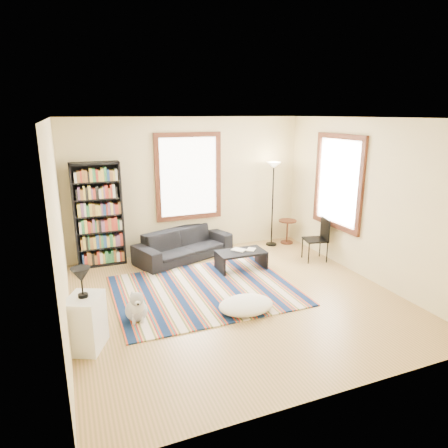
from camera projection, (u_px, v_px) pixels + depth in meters
name	position (u px, v px, depth m)	size (l,w,h in m)	color
floor	(235.00, 300.00, 6.44)	(5.00, 5.00, 0.10)	tan
ceiling	(237.00, 114.00, 5.67)	(5.00, 5.00, 0.10)	white
wall_back	(188.00, 186.00, 8.34)	(5.00, 0.10, 2.80)	#CFBA8C
wall_front	(344.00, 274.00, 3.77)	(5.00, 0.10, 2.80)	#CFBA8C
wall_left	(55.00, 231.00, 5.14)	(0.10, 5.00, 2.80)	#CFBA8C
wall_right	(370.00, 200.00, 6.97)	(0.10, 5.00, 2.80)	#CFBA8C
window_back	(189.00, 177.00, 8.21)	(1.20, 0.06, 1.60)	white
window_right	(338.00, 182.00, 7.60)	(0.06, 1.20, 1.60)	white
rug	(205.00, 290.00, 6.66)	(2.94, 2.35, 0.02)	#0D1E42
sofa	(184.00, 245.00, 8.09)	(0.78, 2.01, 0.59)	black
bookshelf	(98.00, 215.00, 7.58)	(0.90, 0.30, 2.00)	black
coffee_table	(241.00, 260.00, 7.55)	(0.90, 0.50, 0.36)	black
book_a	(236.00, 251.00, 7.46)	(0.25, 0.19, 0.02)	beige
book_b	(247.00, 249.00, 7.59)	(0.15, 0.20, 0.02)	beige
floor_cushion	(246.00, 305.00, 5.95)	(0.84, 0.63, 0.21)	silver
floor_lamp	(273.00, 205.00, 8.75)	(0.30, 0.30, 1.86)	black
side_table	(287.00, 232.00, 9.05)	(0.40, 0.40, 0.54)	#4D2313
folding_chair	(315.00, 240.00, 7.95)	(0.42, 0.40, 0.86)	black
white_cabinet	(86.00, 323.00, 4.96)	(0.38, 0.50, 0.70)	white
table_lamp	(82.00, 283.00, 4.82)	(0.24, 0.24, 0.38)	black
dog	(136.00, 304.00, 5.67)	(0.35, 0.49, 0.49)	silver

